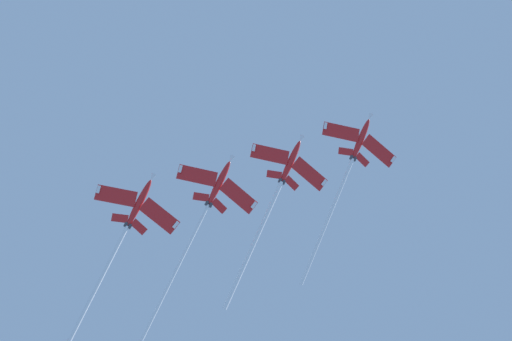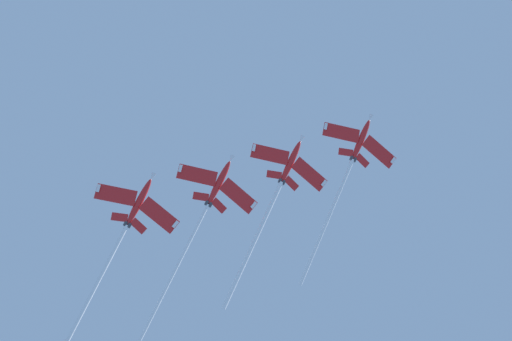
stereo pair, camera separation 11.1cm
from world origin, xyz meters
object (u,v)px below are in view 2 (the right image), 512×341
object	(u,v)px
jet_second	(275,195)
jet_fourth	(122,236)
jet_lead	(350,166)
jet_third	(208,205)

from	to	relation	value
jet_second	jet_fourth	distance (m)	36.73
jet_second	jet_lead	bearing A→B (deg)	178.97
jet_lead	jet_fourth	world-z (taller)	jet_lead
jet_third	jet_fourth	distance (m)	20.41
jet_lead	jet_second	bearing A→B (deg)	-1.03
jet_lead	jet_second	distance (m)	20.69
jet_lead	jet_fourth	size ratio (longest dim) A/B	0.97
jet_second	jet_fourth	world-z (taller)	jet_second
jet_fourth	jet_second	bearing A→B (deg)	-174.57
jet_second	jet_fourth	bearing A→B (deg)	5.43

